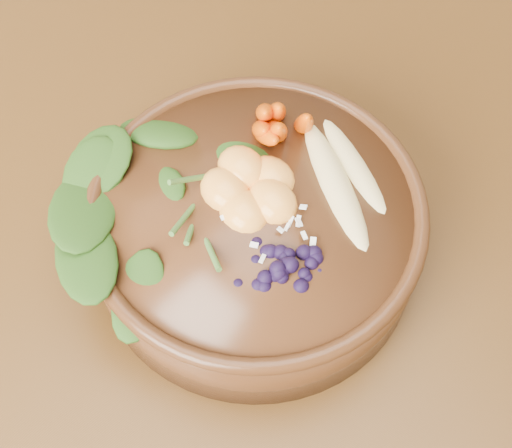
% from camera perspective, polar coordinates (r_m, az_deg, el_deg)
% --- Properties ---
extents(dining_table, '(1.60, 0.90, 0.75)m').
position_cam_1_polar(dining_table, '(0.68, 0.28, -4.68)').
color(dining_table, '#331C0C').
rests_on(dining_table, ground).
extents(stoneware_bowl, '(0.31, 0.31, 0.07)m').
position_cam_1_polar(stoneware_bowl, '(0.56, 0.00, -0.53)').
color(stoneware_bowl, '#422411').
rests_on(stoneware_bowl, dining_table).
extents(kale_heap, '(0.20, 0.19, 0.04)m').
position_cam_1_polar(kale_heap, '(0.53, -6.05, 5.65)').
color(kale_heap, '#264F13').
rests_on(kale_heap, stoneware_bowl).
extents(carrot_cluster, '(0.07, 0.07, 0.07)m').
position_cam_1_polar(carrot_cluster, '(0.55, 1.92, 10.50)').
color(carrot_cluster, '#ED5400').
rests_on(carrot_cluster, stoneware_bowl).
extents(banana_halves, '(0.08, 0.14, 0.02)m').
position_cam_1_polar(banana_halves, '(0.54, 7.23, 4.73)').
color(banana_halves, '#E0CC84').
rests_on(banana_halves, stoneware_bowl).
extents(mandarin_cluster, '(0.09, 0.10, 0.03)m').
position_cam_1_polar(mandarin_cluster, '(0.52, -0.44, 3.61)').
color(mandarin_cluster, '#F69936').
rests_on(mandarin_cluster, stoneware_bowl).
extents(blueberry_pile, '(0.14, 0.12, 0.04)m').
position_cam_1_polar(blueberry_pile, '(0.49, 2.52, -2.35)').
color(blueberry_pile, black).
rests_on(blueberry_pile, stoneware_bowl).
extents(coconut_flakes, '(0.09, 0.08, 0.01)m').
position_cam_1_polar(coconut_flakes, '(0.51, 0.89, 0.08)').
color(coconut_flakes, white).
rests_on(coconut_flakes, stoneware_bowl).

